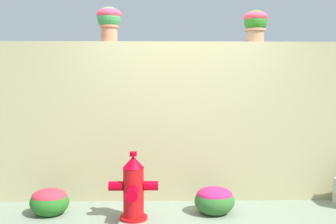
{
  "coord_description": "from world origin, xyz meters",
  "views": [
    {
      "loc": [
        -0.28,
        -3.96,
        1.52
      ],
      "look_at": [
        -0.17,
        0.84,
        1.14
      ],
      "focal_mm": 41.32,
      "sensor_mm": 36.0,
      "label": 1
    }
  ],
  "objects": [
    {
      "name": "potted_plant_1",
      "position": [
        -0.91,
        1.01,
        2.3
      ],
      "size": [
        0.31,
        0.31,
        0.44
      ],
      "color": "#B86F4D",
      "rests_on": "stone_wall"
    },
    {
      "name": "stone_wall",
      "position": [
        0.0,
        1.04,
        1.01
      ],
      "size": [
        6.29,
        0.33,
        2.02
      ],
      "primitive_type": "cube",
      "color": "tan",
      "rests_on": "ground"
    },
    {
      "name": "flower_bush_right",
      "position": [
        -1.54,
        0.39,
        0.16
      ],
      "size": [
        0.44,
        0.4,
        0.32
      ],
      "color": "#256921",
      "rests_on": "ground"
    },
    {
      "name": "flower_bush_left",
      "position": [
        0.36,
        0.38,
        0.17
      ],
      "size": [
        0.46,
        0.42,
        0.33
      ],
      "color": "#2F682A",
      "rests_on": "ground"
    },
    {
      "name": "potted_plant_2",
      "position": [
        0.96,
        1.04,
        2.27
      ],
      "size": [
        0.31,
        0.31,
        0.42
      ],
      "color": "#AE7D59",
      "rests_on": "stone_wall"
    },
    {
      "name": "fire_hydrant",
      "position": [
        -0.56,
        0.22,
        0.34
      ],
      "size": [
        0.55,
        0.44,
        0.76
      ],
      "color": "red",
      "rests_on": "ground"
    }
  ]
}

